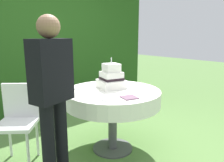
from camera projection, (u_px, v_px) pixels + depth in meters
The scene contains 11 objects.
ground_plane at pixel (113, 148), 2.83m from camera, with size 20.00×20.00×0.00m, color #547A3D.
foliage_hedge at pixel (37, 48), 4.22m from camera, with size 5.10×0.51×2.35m, color #234C19.
cake_table at pixel (113, 98), 2.69m from camera, with size 1.16×1.16×0.77m.
wedding_cake at pixel (112, 78), 2.76m from camera, with size 0.37×0.36×0.38m.
serving_plate_near at pixel (139, 84), 2.95m from camera, with size 0.11×0.11×0.01m, color white.
serving_plate_far at pixel (79, 88), 2.73m from camera, with size 0.12×0.12×0.01m, color white.
serving_plate_left at pixel (106, 99), 2.27m from camera, with size 0.12×0.12×0.01m, color white.
serving_plate_right at pixel (92, 95), 2.45m from camera, with size 0.12×0.12×0.01m, color white.
napkin_stack at pixel (129, 97), 2.34m from camera, with size 0.16×0.16×0.01m, color #6B4C60.
garden_chair at pixel (19, 116), 2.48m from camera, with size 0.56×0.56×0.89m.
standing_person at pixel (52, 92), 1.96m from camera, with size 0.40×0.29×1.60m.
Camera 1 is at (-1.69, -1.96, 1.44)m, focal length 35.42 mm.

